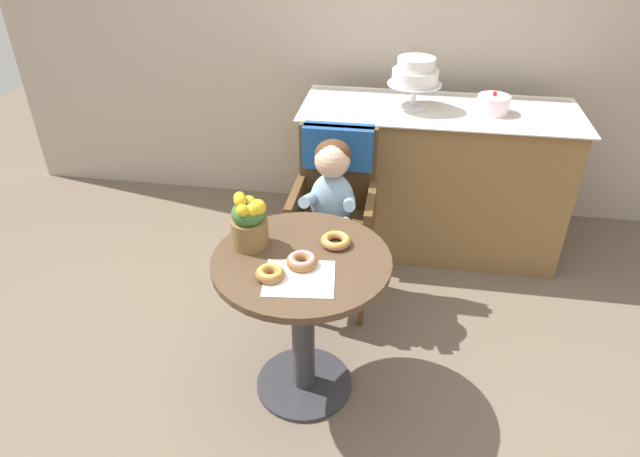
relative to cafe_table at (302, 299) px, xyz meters
name	(u,v)px	position (x,y,z in m)	size (l,w,h in m)	color
ground_plane	(304,384)	(0.00, 0.00, -0.51)	(8.00, 8.00, 0.00)	#6B5B4C
back_wall	(356,2)	(0.00, 1.85, 0.84)	(4.80, 0.10, 2.70)	#B2A393
cafe_table	(302,299)	(0.00, 0.00, 0.00)	(0.72, 0.72, 0.72)	#4C3826
wicker_chair	(335,190)	(0.04, 0.73, 0.13)	(0.42, 0.45, 0.95)	brown
seated_child	(331,199)	(0.04, 0.57, 0.17)	(0.27, 0.32, 0.73)	#8CADCC
paper_napkin	(299,278)	(0.02, -0.13, 0.21)	(0.26, 0.23, 0.00)	white
donut_front	(336,240)	(0.12, 0.12, 0.23)	(0.12, 0.12, 0.04)	#AD7542
donut_mid	(302,261)	(0.01, -0.05, 0.24)	(0.12, 0.12, 0.04)	#936033
donut_side	(270,273)	(-0.09, -0.15, 0.23)	(0.11, 0.11, 0.04)	#936033
flower_vase	(249,221)	(-0.22, 0.06, 0.33)	(0.15, 0.15, 0.24)	brown
display_counter	(432,179)	(0.55, 1.30, -0.05)	(1.56, 0.62, 0.90)	olive
tiered_cake_stand	(415,74)	(0.39, 1.30, 0.58)	(0.30, 0.30, 0.28)	silver
round_layer_cake	(493,104)	(0.83, 1.29, 0.44)	(0.18, 0.18, 0.12)	silver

